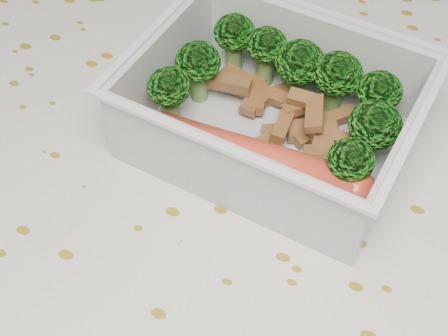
% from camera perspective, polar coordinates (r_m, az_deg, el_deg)
% --- Properties ---
extents(dining_table, '(1.40, 0.90, 0.75)m').
position_cam_1_polar(dining_table, '(0.46, 0.96, -8.71)').
color(dining_table, brown).
rests_on(dining_table, ground).
extents(tablecloth, '(1.46, 0.96, 0.19)m').
position_cam_1_polar(tablecloth, '(0.42, 1.05, -5.29)').
color(tablecloth, beige).
rests_on(tablecloth, dining_table).
extents(lunch_container, '(0.19, 0.16, 0.06)m').
position_cam_1_polar(lunch_container, '(0.40, 4.47, 4.55)').
color(lunch_container, silver).
rests_on(lunch_container, tablecloth).
extents(broccoli_florets, '(0.16, 0.11, 0.05)m').
position_cam_1_polar(broccoli_florets, '(0.41, 6.29, 7.75)').
color(broccoli_florets, '#608C3F').
rests_on(broccoli_florets, lunch_container).
extents(meat_pile, '(0.11, 0.07, 0.03)m').
position_cam_1_polar(meat_pile, '(0.41, 6.05, 4.64)').
color(meat_pile, brown).
rests_on(meat_pile, lunch_container).
extents(sausage, '(0.16, 0.03, 0.03)m').
position_cam_1_polar(sausage, '(0.38, 2.53, 0.72)').
color(sausage, '#C03B25').
rests_on(sausage, lunch_container).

